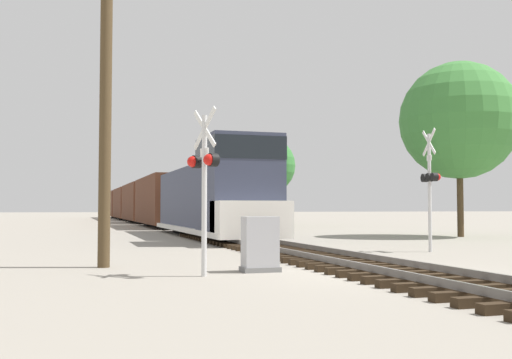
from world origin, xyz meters
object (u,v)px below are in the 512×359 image
(crossing_signal_far, at_px, (430,181))
(utility_pole, at_px, (106,99))
(tree_mid_background, at_px, (267,166))
(tree_deep_background, at_px, (242,154))
(crossing_signal_near, at_px, (203,172))
(tree_far_right, at_px, (459,121))
(freight_train, at_px, (144,202))
(relay_cabinet, at_px, (260,245))

(crossing_signal_far, bearing_deg, utility_pole, 106.86)
(tree_mid_background, distance_m, tree_deep_background, 12.82)
(crossing_signal_far, distance_m, tree_mid_background, 29.79)
(crossing_signal_near, height_order, tree_deep_background, tree_deep_background)
(utility_pole, xyz_separation_m, tree_far_right, (18.88, 11.06, 1.79))
(freight_train, xyz_separation_m, utility_pole, (-6.09, -43.62, 2.34))
(tree_mid_background, height_order, tree_deep_background, tree_deep_background)
(crossing_signal_far, bearing_deg, crossing_signal_near, 124.00)
(crossing_signal_far, relative_size, utility_pole, 0.50)
(utility_pole, bearing_deg, tree_far_right, 30.35)
(crossing_signal_far, xyz_separation_m, tree_mid_background, (3.70, 29.44, 2.58))
(crossing_signal_far, distance_m, tree_deep_background, 42.58)
(crossing_signal_near, xyz_separation_m, tree_far_right, (16.86, 13.79, 3.85))
(freight_train, xyz_separation_m, relay_cabinet, (-2.55, -45.81, -1.40))
(tree_deep_background, bearing_deg, crossing_signal_far, -96.86)
(relay_cabinet, xyz_separation_m, tree_far_right, (15.34, 13.24, 5.53))
(crossing_signal_near, height_order, utility_pole, utility_pole)
(crossing_signal_near, height_order, crossing_signal_far, crossing_signal_far)
(utility_pole, bearing_deg, crossing_signal_far, 11.19)
(crossing_signal_far, height_order, tree_far_right, tree_far_right)
(relay_cabinet, xyz_separation_m, utility_pole, (-3.54, 2.19, 3.74))
(crossing_signal_near, bearing_deg, utility_pole, -163.32)
(utility_pole, relative_size, tree_deep_background, 0.93)
(relay_cabinet, bearing_deg, freight_train, 86.81)
(crossing_signal_far, relative_size, relay_cabinet, 3.24)
(crossing_signal_near, distance_m, relay_cabinet, 2.34)
(freight_train, height_order, relay_cabinet, freight_train)
(crossing_signal_far, relative_size, tree_deep_background, 0.47)
(freight_train, xyz_separation_m, tree_far_right, (12.79, -32.57, 4.13))
(relay_cabinet, bearing_deg, utility_pole, 148.30)
(tree_far_right, bearing_deg, relay_cabinet, -139.19)
(crossing_signal_near, distance_m, tree_far_right, 22.12)
(crossing_signal_far, bearing_deg, tree_mid_background, -1.50)
(freight_train, xyz_separation_m, crossing_signal_near, (-4.07, -46.36, 0.28))
(relay_cabinet, height_order, tree_far_right, tree_far_right)
(freight_train, relative_size, relay_cabinet, 57.26)
(freight_train, relative_size, tree_deep_background, 8.21)
(crossing_signal_near, distance_m, crossing_signal_far, 10.44)
(crossing_signal_near, relative_size, crossing_signal_far, 0.88)
(crossing_signal_far, bearing_deg, tree_deep_background, -1.19)
(crossing_signal_near, bearing_deg, tree_mid_background, 139.66)
(utility_pole, bearing_deg, tree_mid_background, 64.78)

